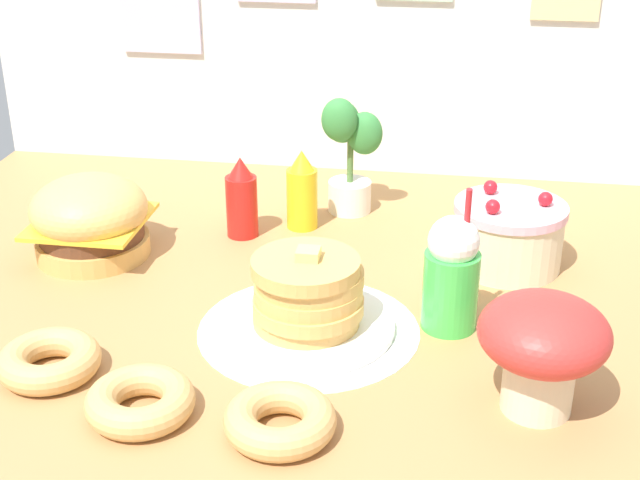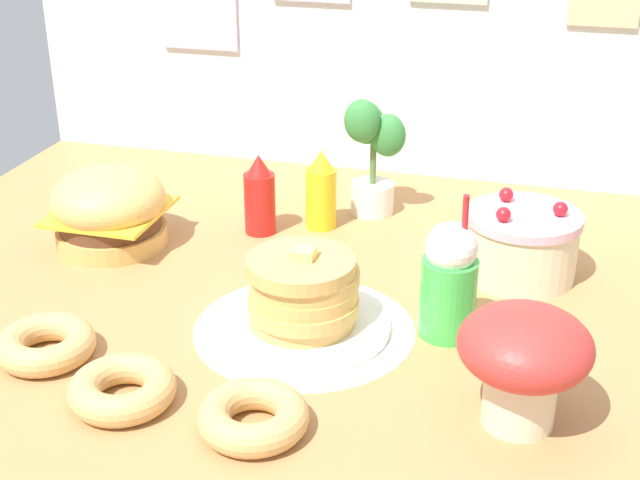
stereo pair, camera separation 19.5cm
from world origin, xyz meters
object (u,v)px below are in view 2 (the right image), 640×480
(pancake_stack, at_px, (303,298))
(donut_vanilla, at_px, (253,416))
(mushroom_stool, at_px, (524,356))
(cream_soda_cup, at_px, (449,280))
(donut_chocolate, at_px, (122,388))
(donut_pink_glaze, at_px, (45,343))
(layer_cake, at_px, (522,244))
(ketchup_bottle, at_px, (260,197))
(mustard_bottle, at_px, (321,192))
(potted_plant, at_px, (372,152))
(burger, at_px, (109,209))

(pancake_stack, relative_size, donut_vanilla, 1.83)
(pancake_stack, distance_m, mushroom_stool, 0.53)
(cream_soda_cup, bearing_deg, donut_chocolate, -143.18)
(donut_vanilla, bearing_deg, donut_chocolate, 176.65)
(donut_chocolate, bearing_deg, donut_pink_glaze, 155.41)
(mushroom_stool, bearing_deg, layer_cake, 93.51)
(layer_cake, xyz_separation_m, mushroom_stool, (0.04, -0.61, 0.06))
(ketchup_bottle, relative_size, donut_chocolate, 1.08)
(mustard_bottle, bearing_deg, layer_cake, -15.58)
(pancake_stack, xyz_separation_m, donut_chocolate, (-0.26, -0.35, -0.05))
(cream_soda_cup, relative_size, donut_pink_glaze, 1.61)
(pancake_stack, relative_size, mushroom_stool, 1.55)
(donut_vanilla, distance_m, potted_plant, 1.06)
(burger, xyz_separation_m, pancake_stack, (0.61, -0.29, -0.02))
(mustard_bottle, relative_size, potted_plant, 0.66)
(ketchup_bottle, distance_m, mushroom_stool, 1.00)
(ketchup_bottle, bearing_deg, mustard_bottle, 27.57)
(burger, relative_size, donut_pink_glaze, 1.43)
(burger, distance_m, cream_soda_cup, 0.94)
(layer_cake, bearing_deg, donut_chocolate, -133.09)
(burger, relative_size, ketchup_bottle, 1.33)
(potted_plant, bearing_deg, donut_vanilla, -89.43)
(donut_pink_glaze, relative_size, potted_plant, 0.61)
(cream_soda_cup, bearing_deg, layer_cake, 67.38)
(burger, bearing_deg, donut_pink_glaze, -76.87)
(burger, height_order, layer_cake, burger)
(cream_soda_cup, xyz_separation_m, donut_pink_glaze, (-0.79, -0.32, -0.10))
(cream_soda_cup, bearing_deg, pancake_stack, -167.24)
(ketchup_bottle, xyz_separation_m, donut_pink_glaze, (-0.23, -0.72, -0.07))
(pancake_stack, relative_size, mustard_bottle, 1.70)
(burger, height_order, mushroom_stool, mushroom_stool)
(donut_chocolate, bearing_deg, donut_vanilla, -3.35)
(pancake_stack, bearing_deg, mustard_bottle, 101.38)
(donut_pink_glaze, bearing_deg, pancake_stack, 26.99)
(potted_plant, bearing_deg, donut_pink_glaze, -117.69)
(donut_vanilla, height_order, potted_plant, potted_plant)
(ketchup_bottle, distance_m, donut_chocolate, 0.82)
(ketchup_bottle, height_order, cream_soda_cup, cream_soda_cup)
(ketchup_bottle, relative_size, mushroom_stool, 0.91)
(layer_cake, xyz_separation_m, mustard_bottle, (-0.55, 0.15, 0.02))
(cream_soda_cup, bearing_deg, mustard_bottle, 130.88)
(ketchup_bottle, bearing_deg, potted_plant, 39.22)
(donut_pink_glaze, relative_size, mushroom_stool, 0.85)
(layer_cake, bearing_deg, burger, -174.30)
(pancake_stack, xyz_separation_m, donut_pink_glaze, (-0.49, -0.25, -0.05))
(pancake_stack, xyz_separation_m, layer_cake, (0.44, 0.39, 0.01))
(pancake_stack, xyz_separation_m, mushroom_stool, (0.48, -0.21, 0.06))
(donut_pink_glaze, relative_size, donut_chocolate, 1.00)
(layer_cake, height_order, mustard_bottle, mustard_bottle)
(mushroom_stool, bearing_deg, ketchup_bottle, 137.20)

